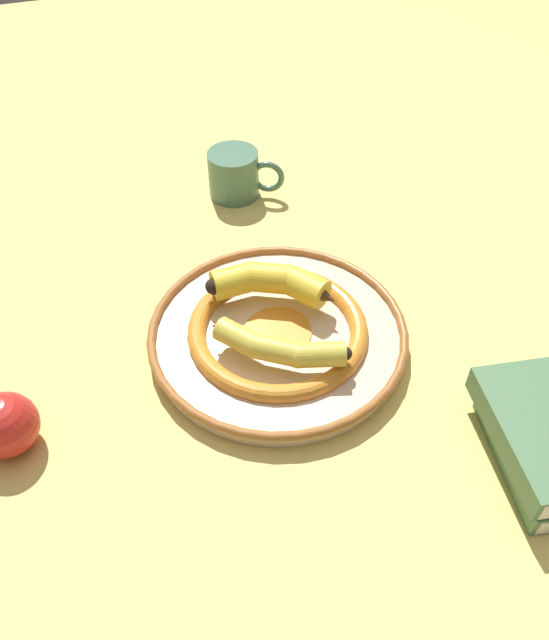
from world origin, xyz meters
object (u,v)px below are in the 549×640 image
decorative_bowl (275,332)px  apple (5,425)px  banana_b (276,347)px  coffee_mug (235,174)px  banana_a (273,282)px

decorative_bowl → apple: apple is taller
decorative_bowl → banana_b: 0.07m
decorative_bowl → coffee_mug: bearing=81.4°
coffee_mug → banana_a: bearing=-69.5°
banana_b → apple: apple is taller
decorative_bowl → apple: bearing=-171.5°
coffee_mug → banana_b: bearing=-72.2°
decorative_bowl → coffee_mug: size_ratio=2.81×
decorative_bowl → banana_b: banana_b is taller
apple → coffee_mug: bearing=45.5°
banana_a → apple: 0.36m
coffee_mug → apple: size_ratio=1.40×
coffee_mug → apple: bearing=-106.8°
decorative_bowl → banana_b: size_ratio=2.18×
decorative_bowl → banana_b: (-0.02, -0.05, 0.03)m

